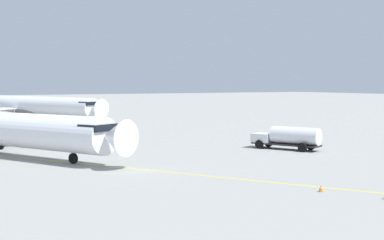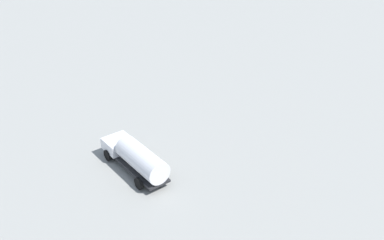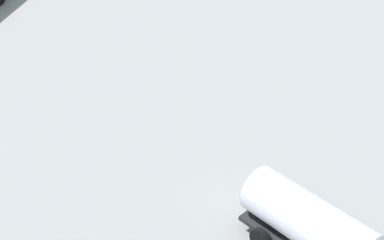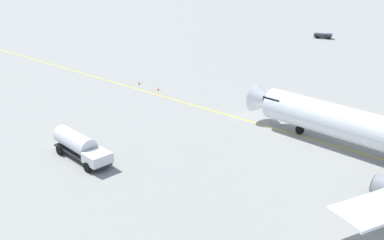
# 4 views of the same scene
# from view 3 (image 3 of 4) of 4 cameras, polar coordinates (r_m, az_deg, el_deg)

# --- Properties ---
(fuel_tanker_truck) EXTENTS (8.42, 3.23, 2.87)m
(fuel_tanker_truck) POSITION_cam_3_polar(r_m,az_deg,el_deg) (23.89, 13.37, -11.37)
(fuel_tanker_truck) COLOR #232326
(fuel_tanker_truck) RESTS_ON ground_plane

